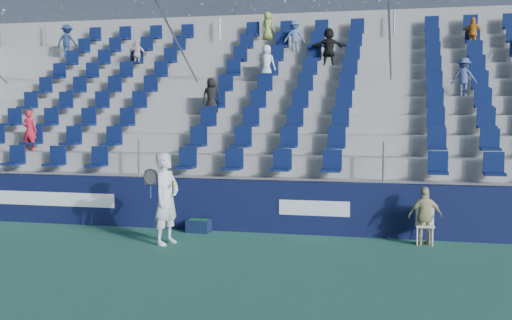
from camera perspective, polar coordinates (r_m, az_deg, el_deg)
The scene contains 7 objects.
ground at distance 12.10m, azimuth -4.07°, elevation -9.01°, with size 70.00×70.00×0.00m, color #2E6D54.
sponsor_wall at distance 14.97m, azimuth -0.42°, elevation -4.09°, with size 24.00×0.32×1.20m.
grandstand at distance 19.80m, azimuth 3.11°, elevation 2.41°, with size 24.00×8.17×6.63m.
tennis_player at distance 13.61m, azimuth -7.97°, elevation -3.40°, with size 0.71×0.79×1.94m.
line_judge_chair at distance 14.06m, azimuth 14.78°, elevation -5.22°, with size 0.40×0.41×0.87m.
line_judge at distance 13.90m, azimuth 14.80°, elevation -4.83°, with size 0.72×0.30×1.23m, color tan.
ball_bin at distance 14.98m, azimuth -5.10°, elevation -5.79°, with size 0.56×0.39×0.30m.
Camera 1 is at (3.57, -11.22, 2.78)m, focal length 45.00 mm.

